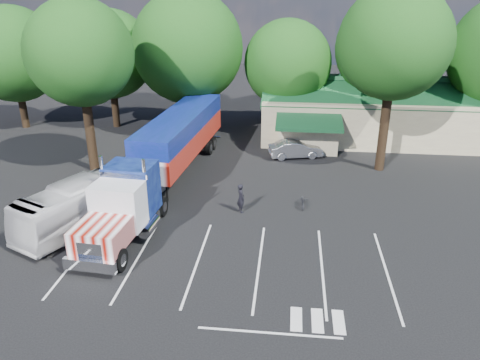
# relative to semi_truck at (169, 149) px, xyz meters

# --- Properties ---
(ground) EXTENTS (120.00, 120.00, 0.00)m
(ground) POSITION_rel_semi_truck_xyz_m (3.92, -3.97, -2.63)
(ground) COLOR black
(ground) RESTS_ON ground
(event_hall) EXTENTS (24.20, 14.12, 5.55)m
(event_hall) POSITION_rel_semi_truck_xyz_m (17.66, 13.84, -0.41)
(event_hall) COLOR #BBB28B
(event_hall) RESTS_ON ground
(tree_row_a) EXTENTS (9.00, 9.00, 11.68)m
(tree_row_a) POSITION_rel_semi_truck_xyz_m (-18.08, 12.53, 4.54)
(tree_row_a) COLOR black
(tree_row_a) RESTS_ON ground
(tree_row_b) EXTENTS (8.40, 8.40, 11.35)m
(tree_row_b) POSITION_rel_semi_truck_xyz_m (-9.08, 13.83, 4.51)
(tree_row_b) COLOR black
(tree_row_b) RESTS_ON ground
(tree_row_c) EXTENTS (10.00, 10.00, 13.05)m
(tree_row_c) POSITION_rel_semi_truck_xyz_m (-1.08, 12.23, 5.41)
(tree_row_c) COLOR black
(tree_row_c) RESTS_ON ground
(tree_row_d) EXTENTS (8.00, 8.00, 10.60)m
(tree_row_d) POSITION_rel_semi_truck_xyz_m (7.92, 13.53, 3.96)
(tree_row_d) COLOR black
(tree_row_d) RESTS_ON ground
(tree_row_e) EXTENTS (9.60, 9.60, 12.90)m
(tree_row_e) POSITION_rel_semi_truck_xyz_m (16.92, 14.03, 5.46)
(tree_row_e) COLOR black
(tree_row_e) RESTS_ON ground
(tree_near_left) EXTENTS (7.60, 7.60, 12.65)m
(tree_near_left) POSITION_rel_semi_truck_xyz_m (-6.58, 2.03, 6.19)
(tree_near_left) COLOR black
(tree_near_left) RESTS_ON ground
(tree_near_right) EXTENTS (8.00, 8.00, 13.50)m
(tree_near_right) POSITION_rel_semi_truck_xyz_m (15.42, 4.53, 6.84)
(tree_near_right) COLOR black
(tree_near_right) RESTS_ON ground
(semi_truck) EXTENTS (4.73, 22.31, 4.64)m
(semi_truck) POSITION_rel_semi_truck_xyz_m (0.00, 0.00, 0.00)
(semi_truck) COLOR black
(semi_truck) RESTS_ON ground
(woman) EXTENTS (0.73, 0.82, 1.88)m
(woman) POSITION_rel_semi_truck_xyz_m (5.52, -3.97, -1.68)
(woman) COLOR black
(woman) RESTS_ON ground
(bicycle) EXTENTS (0.60, 1.56, 0.81)m
(bicycle) POSITION_rel_semi_truck_xyz_m (9.42, -2.85, -2.22)
(bicycle) COLOR black
(bicycle) RESTS_ON ground
(tour_bus) EXTENTS (6.62, 10.51, 2.91)m
(tour_bus) POSITION_rel_semi_truck_xyz_m (-3.08, -6.02, -1.17)
(tour_bus) COLOR silver
(tour_bus) RESTS_ON ground
(silver_sedan) EXTENTS (4.64, 2.59, 1.45)m
(silver_sedan) POSITION_rel_semi_truck_xyz_m (8.92, 6.53, -1.90)
(silver_sedan) COLOR #9D9EA4
(silver_sedan) RESTS_ON ground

